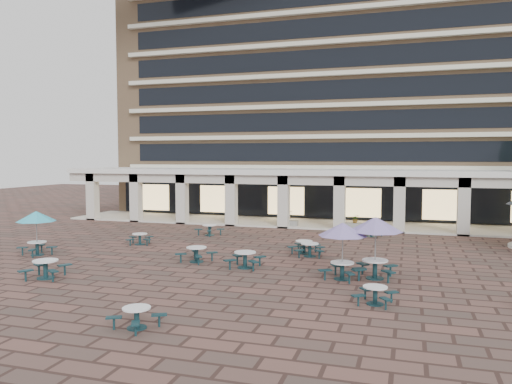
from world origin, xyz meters
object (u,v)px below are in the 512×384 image
Objects in this scene: picnic_table_2 at (375,294)px; planter_right at (355,224)px; picnic_table_0 at (46,267)px; planter_left at (288,220)px; picnic_table_1 at (137,316)px.

picnic_table_2 is 1.11× the size of planter_right.
picnic_table_2 is at bearing -13.21° from picnic_table_0.
picnic_table_0 is at bearing -169.31° from picnic_table_2.
picnic_table_2 is 1.11× the size of planter_left.
picnic_table_2 is (14.20, 0.30, -0.09)m from picnic_table_0.
picnic_table_1 is at bearing -88.06° from planter_left.
picnic_table_1 is 8.47m from picnic_table_2.
picnic_table_1 and picnic_table_2 have the same top height.
picnic_table_0 is 1.20× the size of picnic_table_1.
picnic_table_1 is 1.18× the size of planter_right.
picnic_table_1 is 23.97m from planter_right.
planter_left is 5.12m from planter_right.
picnic_table_0 is 1.42× the size of planter_left.
picnic_table_2 is 18.96m from planter_right.
picnic_table_0 is 20.12m from planter_left.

